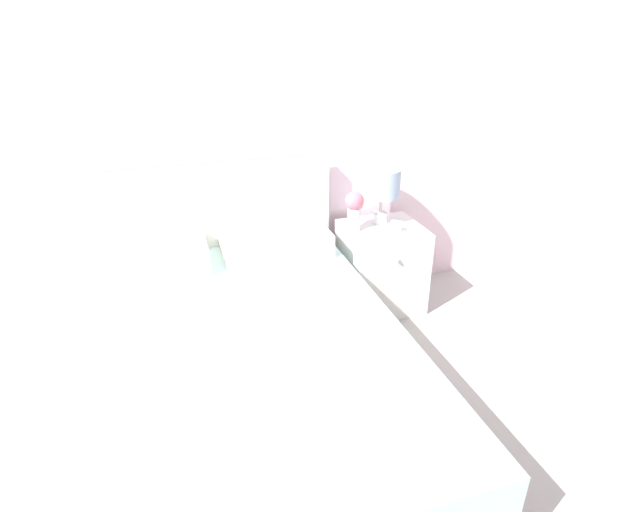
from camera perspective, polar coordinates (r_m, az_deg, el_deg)
ground_plane at (r=3.42m, az=-11.59°, el=-6.22°), size 12.00×12.00×0.00m
wall_back at (r=3.03m, az=-14.01°, el=15.86°), size 8.00×0.06×2.60m
bed at (r=2.47m, az=-9.14°, el=-12.41°), size 1.52×2.10×1.00m
nightstand at (r=3.32m, az=6.97°, el=-1.26°), size 0.50×0.47×0.57m
table_lamp at (r=3.19m, az=7.10°, el=8.04°), size 0.23×0.23×0.36m
flower_vase at (r=3.09m, az=3.97°, el=5.50°), size 0.12×0.12×0.25m
teacup at (r=3.14m, az=8.67°, el=3.25°), size 0.12×0.12×0.06m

